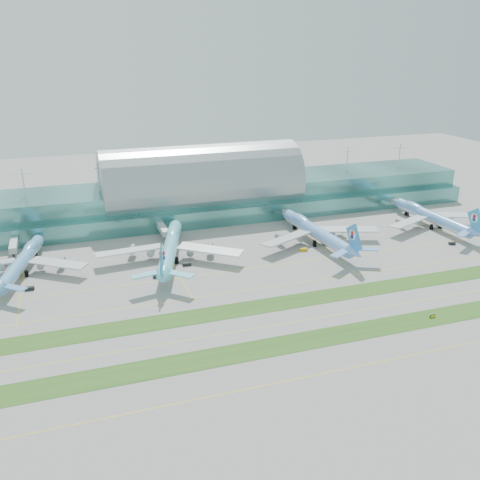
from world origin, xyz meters
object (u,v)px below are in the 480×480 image
object	(u,v)px
terminal	(202,192)
airliner_a	(21,261)
airliner_d	(432,216)
airliner_b	(170,247)
airliner_c	(316,231)
taxiway_sign_east	(433,316)

from	to	relation	value
terminal	airliner_a	bearing A→B (deg)	-149.10
terminal	airliner_d	bearing A→B (deg)	-28.31
terminal	airliner_b	bearing A→B (deg)	-116.62
airliner_c	taxiway_sign_east	xyz separation A→B (m)	(6.28, -89.13, -6.08)
airliner_b	airliner_c	bearing A→B (deg)	15.73
airliner_c	airliner_a	bearing A→B (deg)	173.54
airliner_a	airliner_b	bearing A→B (deg)	8.64
taxiway_sign_east	airliner_a	bearing A→B (deg)	139.39
airliner_d	taxiway_sign_east	bearing A→B (deg)	-128.57
terminal	airliner_c	bearing A→B (deg)	-56.67
airliner_a	airliner_b	size ratio (longest dim) A/B	0.88
airliner_b	airliner_d	xyz separation A→B (m)	(153.00, 2.08, -0.56)
airliner_d	taxiway_sign_east	world-z (taller)	airliner_d
airliner_b	airliner_d	bearing A→B (deg)	17.27
airliner_c	airliner_d	world-z (taller)	airliner_c
taxiway_sign_east	airliner_c	bearing A→B (deg)	85.71
terminal	airliner_c	xyz separation A→B (m)	(44.44, -67.57, -7.57)
airliner_c	airliner_d	size ratio (longest dim) A/B	1.05
terminal	taxiway_sign_east	size ratio (longest dim) A/B	123.82
airliner_a	airliner_d	xyz separation A→B (m)	(220.95, -3.82, 0.35)
airliner_c	taxiway_sign_east	bearing A→B (deg)	-89.70
terminal	taxiway_sign_east	xyz separation A→B (m)	(50.72, -156.70, -13.65)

